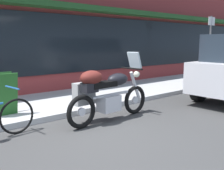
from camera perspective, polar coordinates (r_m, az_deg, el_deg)
name	(u,v)px	position (r m, az deg, el deg)	size (l,w,h in m)	color
ground_plane	(97,136)	(4.53, -3.40, -11.32)	(80.00, 80.00, 0.00)	#3C3C3C
sidewalk_curb	(220,76)	(13.02, 22.92, 1.94)	(30.00, 2.43, 0.12)	#B4B4B4
touring_motorcycle	(105,92)	(5.18, -1.59, -1.66)	(2.14, 0.62, 1.40)	black
sandwich_board_sign	(2,94)	(5.69, -23.28, -1.89)	(0.55, 0.40, 0.88)	#1E511E
parking_sign_pole	(210,42)	(11.02, 20.96, 8.84)	(0.44, 0.07, 2.50)	#59595B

